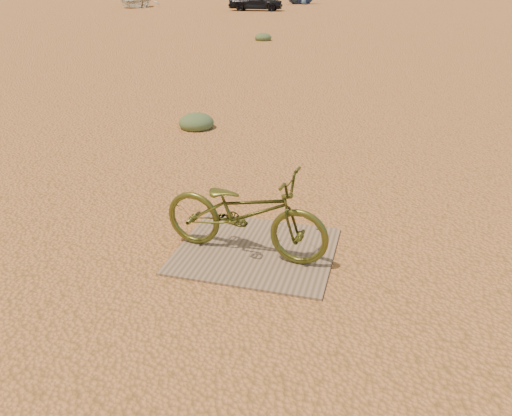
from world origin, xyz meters
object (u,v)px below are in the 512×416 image
(bicycle, at_px, (245,212))
(boat_near_left, at_px, (135,1))
(plywood_board, at_px, (256,250))
(car, at_px, (256,1))

(bicycle, height_order, boat_near_left, boat_near_left)
(plywood_board, relative_size, car, 0.36)
(plywood_board, distance_m, boat_near_left, 40.92)
(plywood_board, xyz_separation_m, bicycle, (-0.08, -0.08, 0.41))
(car, bearing_deg, plywood_board, -168.87)
(plywood_board, distance_m, car, 35.24)
(bicycle, bearing_deg, plywood_board, -40.52)
(plywood_board, height_order, bicycle, bicycle)
(car, relative_size, boat_near_left, 0.85)
(car, bearing_deg, boat_near_left, 76.58)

